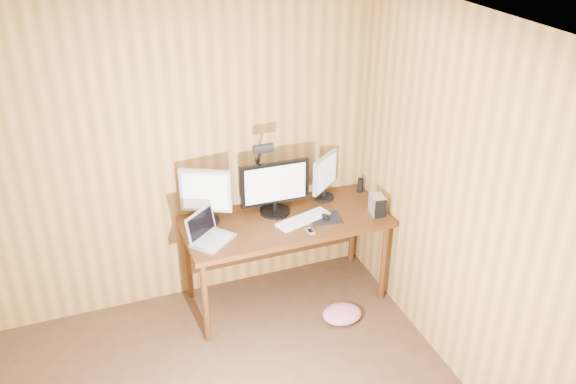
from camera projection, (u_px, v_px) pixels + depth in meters
room_shell at (221, 328)px, 2.90m from camera, size 4.00×4.00×4.00m
desk at (283, 228)px, 4.88m from camera, size 1.60×0.70×0.75m
monitor_center at (275, 187)px, 4.76m from camera, size 0.56×0.24×0.44m
monitor_left at (206, 195)px, 4.62m from camera, size 0.37×0.21×0.45m
monitor_right at (325, 176)px, 4.98m from camera, size 0.29×0.23×0.39m
laptop at (208, 233)px, 4.48m from camera, size 0.39×0.38×0.22m
keyboard at (303, 219)px, 4.75m from camera, size 0.47×0.26×0.02m
mousepad at (325, 218)px, 4.78m from camera, size 0.27×0.23×0.00m
mouse at (326, 216)px, 4.77m from camera, size 0.07×0.11×0.03m
hard_drive at (377, 205)px, 4.81m from camera, size 0.11×0.15×0.16m
phone at (310, 231)px, 4.60m from camera, size 0.05×0.09×0.01m
speaker at (360, 185)px, 5.15m from camera, size 0.05×0.05×0.12m
desk_lamp at (261, 166)px, 4.69m from camera, size 0.15×0.22×0.66m
fabric_pile at (342, 314)px, 4.84m from camera, size 0.37×0.33×0.10m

